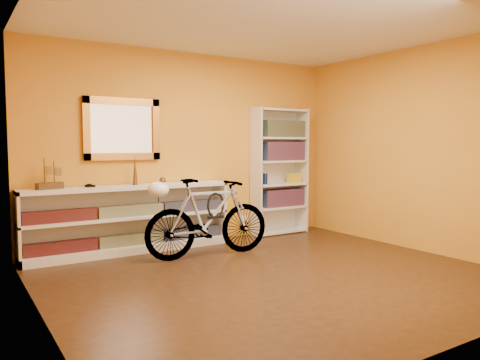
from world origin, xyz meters
TOP-DOWN VIEW (x-y plane):
  - floor at (0.00, 0.00)m, footprint 4.50×4.00m
  - ceiling at (0.00, 0.00)m, footprint 4.50×4.00m
  - back_wall at (0.00, 2.00)m, footprint 4.50×0.01m
  - left_wall at (-2.25, 0.00)m, footprint 0.01×4.00m
  - right_wall at (2.25, 0.00)m, footprint 0.01×4.00m
  - gilt_mirror at (-0.95, 1.97)m, footprint 0.98×0.06m
  - wall_socket at (0.90, 1.99)m, footprint 0.09×0.02m
  - console_unit at (-0.92, 1.81)m, footprint 2.60×0.35m
  - cd_row_lower at (-0.92, 1.79)m, footprint 2.50×0.13m
  - cd_row_upper at (-0.92, 1.79)m, footprint 2.50×0.13m
  - model_ship at (-1.86, 1.81)m, footprint 0.32×0.19m
  - toy_car at (-1.41, 1.81)m, footprint 0.00×0.00m
  - bronze_ornament at (-0.85, 1.81)m, footprint 0.06×0.06m
  - decorative_orb at (-0.48, 1.81)m, footprint 0.09×0.09m
  - bookcase at (1.43, 1.84)m, footprint 0.90×0.30m
  - book_row_a at (1.48, 1.84)m, footprint 0.70×0.22m
  - book_row_b at (1.48, 1.84)m, footprint 0.70×0.22m
  - book_row_c at (1.48, 1.84)m, footprint 0.70×0.22m
  - travel_mug at (1.15, 1.82)m, footprint 0.07×0.07m
  - red_tin at (1.23, 1.87)m, footprint 0.14×0.14m
  - yellow_bag at (1.68, 1.80)m, footprint 0.20×0.14m
  - bicycle at (-0.19, 1.11)m, footprint 0.55×1.65m
  - helmet at (-0.81, 1.15)m, footprint 0.24×0.23m
  - u_lock at (-0.10, 1.10)m, footprint 0.24×0.03m

SIDE VIEW (x-z plane):
  - floor at x=0.00m, z-range -0.01..0.00m
  - cd_row_lower at x=-0.92m, z-range 0.10..0.24m
  - wall_socket at x=0.90m, z-range 0.21..0.29m
  - console_unit at x=-0.92m, z-range 0.00..0.85m
  - bicycle at x=-0.19m, z-range 0.00..0.96m
  - cd_row_upper at x=-0.92m, z-range 0.47..0.60m
  - book_row_a at x=1.48m, z-range 0.42..0.68m
  - u_lock at x=-0.10m, z-range 0.50..0.74m
  - yellow_bag at x=1.68m, z-range 0.76..0.91m
  - helmet at x=-0.81m, z-range 0.75..0.93m
  - travel_mug at x=1.15m, z-range 0.77..0.93m
  - toy_car at x=-1.41m, z-range 0.85..0.85m
  - decorative_orb at x=-0.48m, z-range 0.85..0.94m
  - bookcase at x=1.43m, z-range 0.00..1.90m
  - model_ship at x=-1.86m, z-range 0.85..1.20m
  - bronze_ornament at x=-0.85m, z-range 0.85..1.23m
  - book_row_b at x=1.48m, z-range 1.11..1.40m
  - back_wall at x=0.00m, z-range 0.00..2.60m
  - left_wall at x=-2.25m, z-range 0.00..2.60m
  - right_wall at x=2.25m, z-range 0.00..2.60m
  - red_tin at x=1.23m, z-range 1.46..1.63m
  - gilt_mirror at x=-0.95m, z-range 1.16..1.94m
  - book_row_c at x=1.48m, z-range 1.46..1.71m
  - ceiling at x=0.00m, z-range 2.60..2.61m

